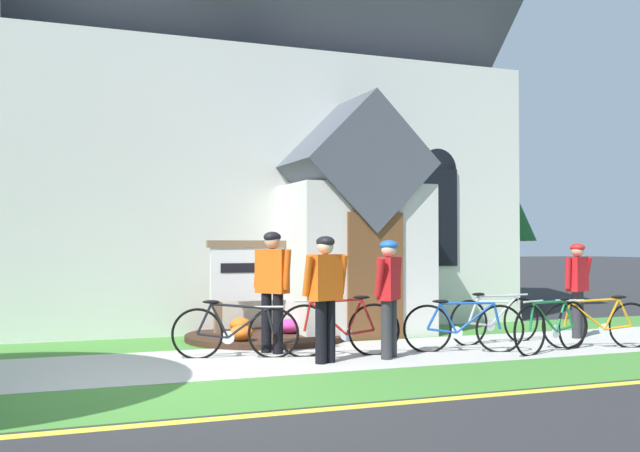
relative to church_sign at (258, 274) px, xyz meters
The scene contains 19 objects.
ground 2.50m from the church_sign, behind, with size 140.00×140.00×0.00m, color #2B2B2D.
sidewalk_slab 2.74m from the church_sign, 103.61° to the right, with size 32.00×2.55×0.01m, color #B7B5AD.
grass_verge 4.74m from the church_sign, 97.40° to the right, with size 32.00×1.69×0.01m, color #427F33.
church_lawn 1.26m from the church_sign, 151.07° to the right, with size 24.00×1.71×0.01m, color #427F33.
curb_paint_stripe 5.71m from the church_sign, 96.09° to the right, with size 28.00×0.16×0.01m, color yellow.
church_building 5.99m from the church_sign, 102.43° to the left, with size 13.14×10.52×13.53m.
church_sign is the anchor object (origin of this frame).
flower_bed 1.08m from the church_sign, 92.86° to the right, with size 2.62×2.62×0.34m.
bicycle_red 4.83m from the church_sign, 43.90° to the right, with size 1.72×0.57×0.80m.
bicycle_orange 3.68m from the church_sign, 51.37° to the right, with size 1.65×0.69×0.78m.
bicycle_green 2.48m from the church_sign, 114.29° to the right, with size 1.69×0.56×0.82m.
bicycle_white 2.65m from the church_sign, 80.16° to the right, with size 1.72×0.40×0.87m.
bicycle_blue 5.48m from the church_sign, 36.08° to the right, with size 1.65×0.59×0.82m.
bicycle_yellow 3.97m from the church_sign, 33.96° to the right, with size 1.79×0.23×0.83m.
cyclist_in_blue_jersey 3.05m from the church_sign, 89.81° to the right, with size 0.64×0.38×1.68m.
cyclist_in_orange_jersey 5.36m from the church_sign, 23.56° to the right, with size 0.62×0.38×1.59m.
cyclist_in_white_jersey 3.14m from the church_sign, 71.74° to the right, with size 0.54×0.53×1.63m.
cyclist_in_red_jersey 1.98m from the church_sign, 100.79° to the right, with size 0.44×0.75×1.75m.
roadside_conifer 8.77m from the church_sign, 34.37° to the left, with size 4.00×4.00×6.38m.
Camera 1 is at (-1.37, -8.08, 1.56)m, focal length 41.85 mm.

